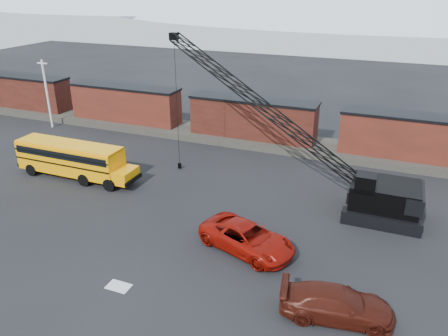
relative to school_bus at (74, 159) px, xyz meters
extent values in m
plane|color=black|center=(11.84, -7.40, -1.79)|extent=(160.00, 160.00, 0.00)
cube|color=#4A453D|center=(11.84, 14.60, -1.44)|extent=(120.00, 5.00, 0.70)
cube|color=#511C17|center=(-20.16, 14.60, 0.91)|extent=(13.50, 2.90, 4.00)
cube|color=black|center=(-20.16, 14.60, 2.96)|extent=(13.70, 3.10, 0.25)
cube|color=black|center=(-24.36, 14.60, -0.79)|extent=(2.20, 2.40, 0.60)
cube|color=black|center=(-15.96, 14.60, -0.79)|extent=(2.20, 2.40, 0.60)
cube|color=#441C13|center=(-4.16, 14.60, 0.91)|extent=(13.50, 2.90, 4.00)
cube|color=black|center=(-4.16, 14.60, 2.96)|extent=(13.70, 3.10, 0.25)
cube|color=black|center=(-8.36, 14.60, -0.79)|extent=(2.20, 2.40, 0.60)
cube|color=black|center=(0.04, 14.60, -0.79)|extent=(2.20, 2.40, 0.60)
cube|color=#511C17|center=(11.84, 14.60, 0.91)|extent=(13.50, 2.90, 4.00)
cube|color=black|center=(11.84, 14.60, 2.96)|extent=(13.70, 3.10, 0.25)
cube|color=black|center=(7.64, 14.60, -0.79)|extent=(2.20, 2.40, 0.60)
cube|color=black|center=(16.04, 14.60, -0.79)|extent=(2.20, 2.40, 0.60)
cube|color=#441C13|center=(27.84, 14.60, 0.91)|extent=(13.50, 2.90, 4.00)
cube|color=black|center=(27.84, 14.60, 2.96)|extent=(13.70, 3.10, 0.25)
cube|color=black|center=(23.64, 14.60, -0.79)|extent=(2.20, 2.40, 0.60)
cylinder|color=silver|center=(-12.16, 10.60, 2.21)|extent=(0.24, 0.24, 8.00)
cube|color=silver|center=(-12.16, 10.60, 5.81)|extent=(1.40, 0.12, 0.12)
cube|color=silver|center=(12.34, -11.40, -1.78)|extent=(1.40, 0.90, 0.02)
cube|color=#FF9F05|center=(-0.35, 0.00, 0.01)|extent=(10.00, 2.50, 2.50)
cube|color=#FF9F05|center=(5.25, 0.00, -0.69)|extent=(1.60, 2.30, 1.10)
cube|color=#FF9F05|center=(-0.35, 0.00, 1.31)|extent=(10.00, 2.30, 0.18)
cube|color=black|center=(-0.35, -1.26, 0.71)|extent=(9.60, 0.05, 0.65)
cube|color=black|center=(-0.35, 1.26, 0.71)|extent=(9.60, 0.05, 0.65)
cube|color=black|center=(6.10, 0.00, -0.99)|extent=(0.15, 2.45, 0.35)
cube|color=black|center=(-5.40, 0.00, -0.99)|extent=(0.15, 2.50, 0.35)
cylinder|color=black|center=(-3.95, -1.15, -1.24)|extent=(1.10, 0.35, 1.10)
cylinder|color=black|center=(-3.95, 1.15, -1.24)|extent=(1.10, 0.35, 1.10)
cylinder|color=black|center=(1.85, -1.15, -1.24)|extent=(1.10, 0.35, 1.10)
cylinder|color=black|center=(1.85, 1.15, -1.24)|extent=(1.10, 0.35, 1.10)
cylinder|color=black|center=(4.45, -1.15, -1.24)|extent=(1.10, 0.35, 1.10)
cylinder|color=black|center=(4.45, 1.15, -1.24)|extent=(1.10, 0.35, 1.10)
imported|color=#930E07|center=(18.04, -5.05, -0.88)|extent=(7.19, 4.98, 1.82)
imported|color=#42130B|center=(24.45, -9.18, -0.93)|extent=(6.26, 3.40, 1.72)
cube|color=black|center=(26.01, 1.16, -1.29)|extent=(5.50, 1.00, 1.00)
cube|color=black|center=(26.01, 4.36, -1.29)|extent=(5.50, 1.00, 1.00)
cube|color=black|center=(26.01, 2.76, 0.11)|extent=(4.80, 3.60, 1.80)
cube|color=black|center=(28.01, 2.76, 0.31)|extent=(1.20, 3.80, 1.20)
cube|color=black|center=(24.61, 1.56, 1.31)|extent=(1.40, 1.20, 1.30)
cube|color=black|center=(24.61, 1.01, 1.31)|extent=(1.20, 0.06, 0.90)
cube|color=black|center=(7.82, 5.14, 10.25)|extent=(0.70, 0.50, 0.60)
cylinder|color=black|center=(7.82, 5.14, 4.23)|extent=(0.04, 0.04, 11.75)
cube|color=black|center=(7.82, 5.14, -1.44)|extent=(0.25, 0.25, 0.50)
camera|label=1|loc=(25.71, -28.14, 14.75)|focal=35.00mm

